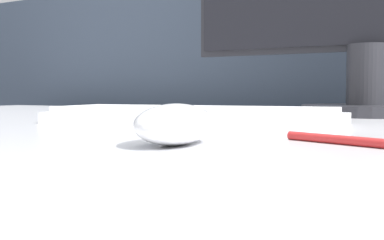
{
  "coord_description": "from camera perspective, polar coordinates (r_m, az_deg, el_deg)",
  "views": [
    {
      "loc": [
        0.2,
        -0.57,
        0.81
      ],
      "look_at": [
        0.01,
        -0.21,
        0.79
      ],
      "focal_mm": 42.0,
      "sensor_mm": 36.0,
      "label": 1
    }
  ],
  "objects": [
    {
      "name": "computer_mouse_near",
      "position": [
        0.38,
        -2.11,
        -0.52
      ],
      "size": [
        0.07,
        0.11,
        0.03
      ],
      "rotation": [
        0.0,
        0.0,
        0.11
      ],
      "color": "white",
      "rests_on": "desk"
    },
    {
      "name": "partition_panel",
      "position": [
        1.26,
        17.99,
        -7.46
      ],
      "size": [
        5.0,
        0.03,
        1.15
      ],
      "color": "#333D4C",
      "rests_on": "ground_plane"
    },
    {
      "name": "keyboard",
      "position": [
        0.63,
        0.21,
        0.58
      ],
      "size": [
        0.43,
        0.2,
        0.02
      ],
      "rotation": [
        0.0,
        0.0,
        0.12
      ],
      "color": "silver",
      "rests_on": "desk"
    },
    {
      "name": "pen",
      "position": [
        0.39,
        21.72,
        -2.68
      ],
      "size": [
        0.15,
        0.07,
        0.01
      ],
      "rotation": [
        0.0,
        0.0,
        -0.38
      ],
      "color": "red",
      "rests_on": "desk"
    }
  ]
}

